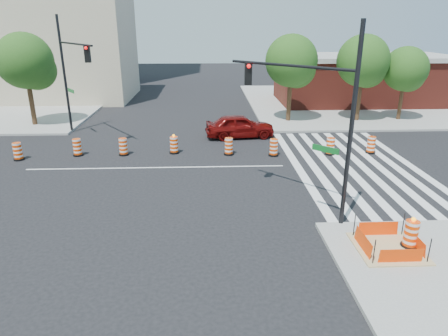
{
  "coord_description": "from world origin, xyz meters",
  "views": [
    {
      "loc": [
        2.85,
        -20.69,
        7.47
      ],
      "look_at": [
        3.56,
        -4.06,
        1.4
      ],
      "focal_mm": 32.0,
      "sensor_mm": 36.0,
      "label": 1
    }
  ],
  "objects": [
    {
      "name": "median_drum_5",
      "position": [
        4.11,
        2.14,
        0.48
      ],
      "size": [
        0.6,
        0.6,
        1.02
      ],
      "color": "black",
      "rests_on": "ground"
    },
    {
      "name": "median_drum_8",
      "position": [
        12.76,
        2.08,
        0.48
      ],
      "size": [
        0.6,
        0.6,
        1.02
      ],
      "color": "black",
      "rests_on": "ground"
    },
    {
      "name": "ground",
      "position": [
        0.0,
        0.0,
        0.0
      ],
      "size": [
        120.0,
        120.0,
        0.0
      ],
      "primitive_type": "plane",
      "color": "black",
      "rests_on": "ground"
    },
    {
      "name": "red_coupe",
      "position": [
        5.08,
        5.98,
        0.8
      ],
      "size": [
        4.88,
        2.42,
        1.6
      ],
      "primitive_type": "imported",
      "rotation": [
        0.0,
        0.0,
        1.69
      ],
      "color": "#600908",
      "rests_on": "ground"
    },
    {
      "name": "median_drum_3",
      "position": [
        -2.19,
        2.34,
        0.48
      ],
      "size": [
        0.6,
        0.6,
        1.02
      ],
      "color": "black",
      "rests_on": "ground"
    },
    {
      "name": "signal_pole_se",
      "position": [
        6.88,
        -5.95,
        4.58
      ],
      "size": [
        4.12,
        4.04,
        7.46
      ],
      "rotation": [
        0.0,
        0.0,
        2.37
      ],
      "color": "black",
      "rests_on": "ground"
    },
    {
      "name": "lane_centerline",
      "position": [
        0.0,
        0.0,
        0.01
      ],
      "size": [
        14.0,
        0.12,
        0.01
      ],
      "primitive_type": "cube",
      "color": "silver",
      "rests_on": "ground"
    },
    {
      "name": "tree_north_d",
      "position": [
        14.86,
        10.24,
        4.52
      ],
      "size": [
        3.97,
        3.96,
        6.73
      ],
      "color": "#382314",
      "rests_on": "ground"
    },
    {
      "name": "median_drum_4",
      "position": [
        0.82,
        2.57,
        0.49
      ],
      "size": [
        0.6,
        0.6,
        1.18
      ],
      "color": "black",
      "rests_on": "ground"
    },
    {
      "name": "brick_storefront",
      "position": [
        18.0,
        18.0,
        2.32
      ],
      "size": [
        16.5,
        8.5,
        4.6
      ],
      "color": "maroon",
      "rests_on": "ground"
    },
    {
      "name": "crosswalk_east",
      "position": [
        10.95,
        0.0,
        0.01
      ],
      "size": [
        6.75,
        13.5,
        0.01
      ],
      "color": "silver",
      "rests_on": "ground"
    },
    {
      "name": "median_drum_7",
      "position": [
        10.21,
        1.91,
        0.48
      ],
      "size": [
        0.6,
        0.6,
        1.02
      ],
      "color": "black",
      "rests_on": "ground"
    },
    {
      "name": "tree_north_b",
      "position": [
        -10.31,
        9.85,
        4.63
      ],
      "size": [
        4.07,
        4.06,
        6.9
      ],
      "color": "#382314",
      "rests_on": "ground"
    },
    {
      "name": "median_drum_6",
      "position": [
        6.77,
        1.82,
        0.48
      ],
      "size": [
        0.6,
        0.6,
        1.02
      ],
      "color": "black",
      "rests_on": "ground"
    },
    {
      "name": "pit_drum",
      "position": [
        9.78,
        -8.92,
        0.63
      ],
      "size": [
        0.58,
        0.58,
        1.15
      ],
      "color": "black",
      "rests_on": "ground"
    },
    {
      "name": "tree_north_c",
      "position": [
        9.35,
        10.35,
        4.52
      ],
      "size": [
        3.97,
        3.97,
        6.74
      ],
      "color": "#382314",
      "rests_on": "ground"
    },
    {
      "name": "median_drum_2",
      "position": [
        -4.9,
        2.33,
        0.48
      ],
      "size": [
        0.6,
        0.6,
        1.02
      ],
      "color": "black",
      "rests_on": "ground"
    },
    {
      "name": "sidewalk_ne",
      "position": [
        18.0,
        18.0,
        0.07
      ],
      "size": [
        22.0,
        22.0,
        0.15
      ],
      "primitive_type": "cube",
      "color": "gray",
      "rests_on": "ground"
    },
    {
      "name": "beige_midrise",
      "position": [
        -12.0,
        22.0,
        5.0
      ],
      "size": [
        14.0,
        10.0,
        10.0
      ],
      "primitive_type": "cube",
      "color": "#B8AC8D",
      "rests_on": "ground"
    },
    {
      "name": "tree_north_e",
      "position": [
        18.33,
        10.39,
        3.91
      ],
      "size": [
        3.43,
        3.43,
        5.83
      ],
      "color": "#382314",
      "rests_on": "ground"
    },
    {
      "name": "signal_pole_nw",
      "position": [
        -6.06,
        6.62,
        4.83
      ],
      "size": [
        3.54,
        4.94,
        7.87
      ],
      "rotation": [
        0.0,
        0.0,
        -0.96
      ],
      "color": "black",
      "rests_on": "ground"
    },
    {
      "name": "median_drum_1",
      "position": [
        -8.08,
        1.67,
        0.48
      ],
      "size": [
        0.6,
        0.6,
        1.02
      ],
      "color": "black",
      "rests_on": "ground"
    },
    {
      "name": "excavation_pit",
      "position": [
        9.0,
        -9.0,
        0.22
      ],
      "size": [
        2.2,
        2.2,
        0.9
      ],
      "color": "tan",
      "rests_on": "ground"
    }
  ]
}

